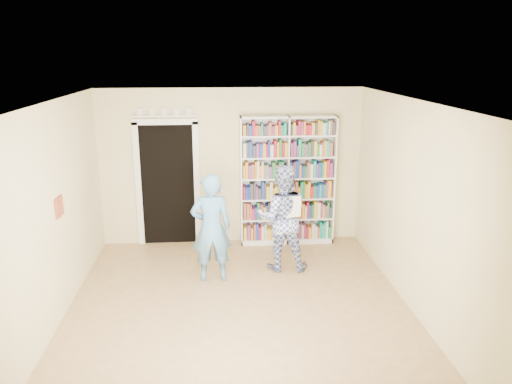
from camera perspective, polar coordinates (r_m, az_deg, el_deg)
The scene contains 11 objects.
floor at distance 6.77m, azimuth -1.94°, elevation -13.13°, with size 5.00×5.00×0.00m, color #926B46.
ceiling at distance 5.96m, azimuth -2.18°, elevation 10.26°, with size 5.00×5.00×0.00m, color white.
wall_back at distance 8.65m, azimuth -2.83°, elevation 2.88°, with size 4.50×4.50×0.00m, color beige.
wall_left at distance 6.54m, azimuth -22.18°, elevation -2.52°, with size 5.00×5.00×0.00m, color beige.
wall_right at distance 6.71m, azimuth 17.51°, elevation -1.61°, with size 5.00×5.00×0.00m, color beige.
bookshelf at distance 8.63m, azimuth 3.61°, elevation 1.35°, with size 1.63×0.31×2.24m.
doorway at distance 8.70m, azimuth -10.07°, elevation 1.58°, with size 1.10×0.08×2.43m.
wall_art at distance 6.70m, azimuth -21.57°, elevation -1.58°, with size 0.03×0.25×0.25m, color maroon.
man_blue at distance 7.27m, azimuth -5.13°, elevation -4.13°, with size 0.59×0.39×1.62m, color #568FC0.
man_plaid at distance 7.62m, azimuth 3.02°, elevation -2.97°, with size 0.80×0.63×1.65m, color #314397.
paper_sheet at distance 7.36m, azimuth 4.32°, elevation -1.71°, with size 0.22×0.01×0.32m, color white.
Camera 1 is at (-0.26, -5.93, 3.26)m, focal length 35.00 mm.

